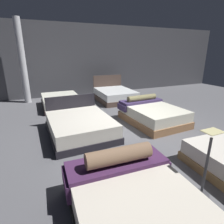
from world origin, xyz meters
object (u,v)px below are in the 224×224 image
(support_pillar, at_px, (23,62))
(bed_3, at_px, (152,114))
(bed_0, at_px, (137,207))
(bed_2, at_px, (80,126))
(bed_4, at_px, (61,101))
(price_sign, at_px, (205,172))
(bed_5, at_px, (115,95))

(support_pillar, bearing_deg, bed_3, -49.65)
(bed_0, relative_size, bed_2, 1.05)
(bed_4, relative_size, price_sign, 1.78)
(bed_2, bearing_deg, bed_5, 50.13)
(price_sign, bearing_deg, bed_4, 101.82)
(support_pillar, bearing_deg, bed_0, -79.96)
(bed_3, bearing_deg, bed_0, -131.15)
(bed_4, xyz_separation_m, support_pillar, (-1.26, 1.36, 1.52))
(bed_5, distance_m, support_pillar, 4.21)
(bed_3, distance_m, support_pillar, 5.84)
(bed_0, xyz_separation_m, support_pillar, (-1.29, 7.30, 1.49))
(bed_2, relative_size, bed_5, 0.98)
(bed_2, bearing_deg, price_sign, -69.30)
(bed_2, distance_m, bed_5, 3.85)
(bed_4, bearing_deg, support_pillar, 133.32)
(bed_3, height_order, bed_5, bed_5)
(bed_4, relative_size, support_pillar, 0.56)
(bed_4, distance_m, support_pillar, 2.40)
(bed_0, distance_m, bed_2, 2.99)
(bed_2, height_order, bed_3, bed_2)
(bed_2, xyz_separation_m, price_sign, (1.20, -2.98, 0.18))
(bed_3, distance_m, bed_5, 3.01)
(bed_0, height_order, price_sign, price_sign)
(bed_2, bearing_deg, bed_0, -91.47)
(bed_5, bearing_deg, price_sign, -99.50)
(bed_0, xyz_separation_m, bed_3, (2.36, 2.99, 0.02))
(bed_3, relative_size, bed_4, 1.03)
(bed_3, bearing_deg, support_pillar, 127.50)
(bed_2, relative_size, bed_4, 1.04)
(bed_0, bearing_deg, bed_4, 93.02)
(price_sign, bearing_deg, bed_2, 111.90)
(price_sign, bearing_deg, bed_3, 68.83)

